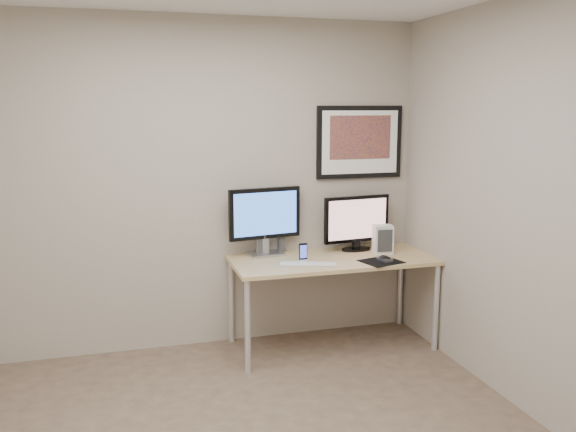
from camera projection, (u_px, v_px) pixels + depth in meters
name	position (u px, v px, depth m)	size (l,w,h in m)	color
room	(227.00, 154.00, 3.53)	(3.60, 3.60, 3.60)	white
desk	(332.00, 266.00, 4.83)	(1.60, 0.70, 0.73)	#977E49
framed_art	(359.00, 142.00, 5.07)	(0.75, 0.04, 0.60)	black
monitor_large	(265.00, 218.00, 4.86)	(0.60, 0.23, 0.55)	#A8A8AD
monitor_tv	(357.00, 222.00, 5.03)	(0.59, 0.16, 0.46)	black
speaker_left	(261.00, 243.00, 4.91)	(0.08, 0.08, 0.19)	#A8A8AD
speaker_right	(281.00, 243.00, 5.00)	(0.06, 0.06, 0.16)	#A8A8AD
phone_dock	(303.00, 252.00, 4.70)	(0.07, 0.07, 0.15)	black
keyboard	(307.00, 264.00, 4.61)	(0.44, 0.12, 0.02)	#B9B9BE
mousepad	(381.00, 261.00, 4.71)	(0.29, 0.26, 0.00)	black
mouse	(385.00, 258.00, 4.72)	(0.07, 0.12, 0.04)	black
fan_unit	(383.00, 239.00, 4.96)	(0.15, 0.11, 0.23)	silver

